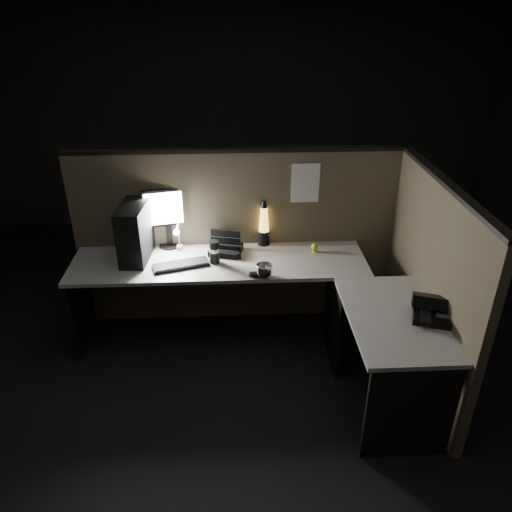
{
  "coord_description": "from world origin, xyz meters",
  "views": [
    {
      "loc": [
        -0.04,
        -2.82,
        2.6
      ],
      "look_at": [
        0.13,
        0.35,
        0.9
      ],
      "focal_mm": 35.0,
      "sensor_mm": 36.0,
      "label": 1
    }
  ],
  "objects_px": {
    "keyboard": "(181,265)",
    "desk_phone": "(433,309)",
    "pc_tower": "(135,232)",
    "monitor": "(167,212)",
    "lava_lamp": "(264,227)"
  },
  "relations": [
    {
      "from": "pc_tower",
      "to": "monitor",
      "type": "relative_size",
      "value": 0.9
    },
    {
      "from": "monitor",
      "to": "desk_phone",
      "type": "distance_m",
      "value": 2.13
    },
    {
      "from": "monitor",
      "to": "keyboard",
      "type": "bearing_deg",
      "value": -83.92
    },
    {
      "from": "keyboard",
      "to": "desk_phone",
      "type": "xyz_separation_m",
      "value": [
        1.68,
        -0.76,
        0.05
      ]
    },
    {
      "from": "lava_lamp",
      "to": "keyboard",
      "type": "bearing_deg",
      "value": -152.28
    },
    {
      "from": "pc_tower",
      "to": "lava_lamp",
      "type": "relative_size",
      "value": 1.16
    },
    {
      "from": "lava_lamp",
      "to": "desk_phone",
      "type": "bearing_deg",
      "value": -47.45
    },
    {
      "from": "pc_tower",
      "to": "keyboard",
      "type": "bearing_deg",
      "value": -19.19
    },
    {
      "from": "keyboard",
      "to": "lava_lamp",
      "type": "xyz_separation_m",
      "value": [
        0.66,
        0.35,
        0.15
      ]
    },
    {
      "from": "pc_tower",
      "to": "desk_phone",
      "type": "xyz_separation_m",
      "value": [
        2.03,
        -0.92,
        -0.16
      ]
    },
    {
      "from": "monitor",
      "to": "desk_phone",
      "type": "height_order",
      "value": "monitor"
    },
    {
      "from": "monitor",
      "to": "desk_phone",
      "type": "relative_size",
      "value": 1.54
    },
    {
      "from": "keyboard",
      "to": "pc_tower",
      "type": "bearing_deg",
      "value": 139.67
    },
    {
      "from": "pc_tower",
      "to": "keyboard",
      "type": "relative_size",
      "value": 1.05
    },
    {
      "from": "keyboard",
      "to": "desk_phone",
      "type": "bearing_deg",
      "value": -40.63
    }
  ]
}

